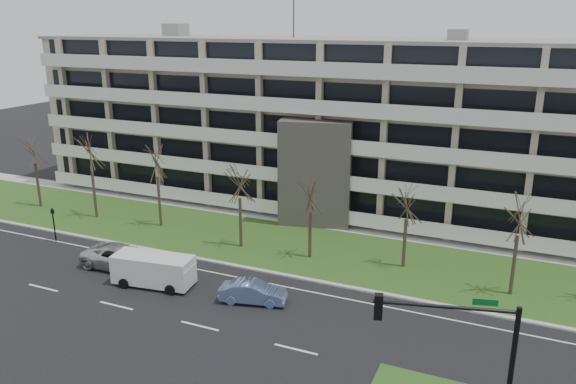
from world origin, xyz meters
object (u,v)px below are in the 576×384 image
at_px(white_van, 154,268).
at_px(pedestrian_signal, 53,220).
at_px(traffic_signal, 464,351).
at_px(silver_pickup, 122,257).
at_px(blue_sedan, 253,292).

bearing_deg(white_van, pedestrian_signal, 157.40).
bearing_deg(traffic_signal, pedestrian_signal, 148.30).
height_order(silver_pickup, pedestrian_signal, pedestrian_signal).
xyz_separation_m(blue_sedan, white_van, (-7.02, -0.49, 0.55)).
relative_size(silver_pickup, blue_sedan, 1.42).
relative_size(traffic_signal, pedestrian_signal, 2.39).
bearing_deg(white_van, silver_pickup, 153.49).
bearing_deg(blue_sedan, silver_pickup, 71.80).
bearing_deg(silver_pickup, white_van, -109.37).
distance_m(silver_pickup, pedestrian_signal, 8.52).
relative_size(blue_sedan, white_van, 0.75).
xyz_separation_m(silver_pickup, white_van, (3.70, -1.27, 0.42)).
distance_m(white_van, pedestrian_signal, 12.38).
height_order(silver_pickup, traffic_signal, traffic_signal).
xyz_separation_m(silver_pickup, traffic_signal, (23.92, -8.14, 3.45)).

